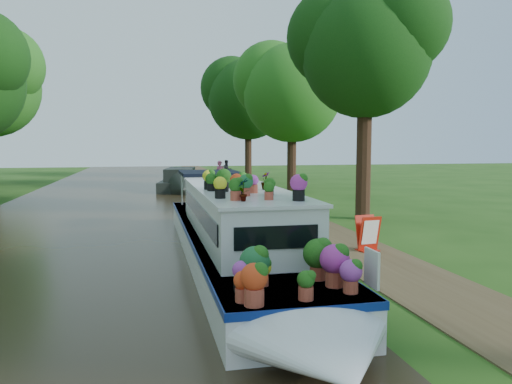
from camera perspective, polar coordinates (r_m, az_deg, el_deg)
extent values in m
plane|color=#204711|center=(15.53, 3.82, -5.15)|extent=(100.00, 100.00, 0.00)
cube|color=black|center=(15.03, -18.84, -5.76)|extent=(10.00, 100.00, 0.02)
cube|color=#453720|center=(15.90, 7.99, -4.88)|extent=(2.20, 100.00, 0.03)
cube|color=white|center=(12.40, -2.76, -6.01)|extent=(2.20, 12.00, 0.75)
cube|color=navy|center=(12.34, -2.77, -4.58)|extent=(2.24, 12.04, 0.12)
cube|color=white|center=(11.47, -2.11, -2.39)|extent=(1.80, 7.00, 1.05)
cube|color=white|center=(11.41, -2.12, 0.37)|extent=(1.90, 7.10, 0.06)
cube|color=black|center=(11.66, 2.29, -1.89)|extent=(0.03, 6.40, 0.38)
cube|color=black|center=(11.34, -6.65, -2.13)|extent=(0.03, 6.40, 0.38)
cube|color=black|center=(16.44, -5.30, 2.18)|extent=(1.90, 2.40, 0.10)
cube|color=white|center=(7.53, 13.10, -8.49)|extent=(0.04, 0.45, 0.55)
imported|color=#1C5216|center=(8.65, -1.45, 0.30)|extent=(0.26, 0.26, 0.41)
imported|color=#1C5216|center=(10.85, 1.12, 1.30)|extent=(0.26, 0.26, 0.39)
cylinder|color=black|center=(19.42, 12.20, 3.64)|extent=(0.56, 0.56, 4.55)
sphere|color=black|center=(19.70, 12.45, 15.21)|extent=(4.80, 4.80, 4.80)
sphere|color=black|center=(19.67, 16.10, 17.99)|extent=(3.60, 3.60, 3.60)
sphere|color=black|center=(20.27, 9.19, 17.06)|extent=(3.84, 3.84, 3.84)
cylinder|color=black|center=(30.94, 4.10, 3.76)|extent=(0.56, 0.56, 3.85)
sphere|color=#1C5216|center=(31.08, 4.15, 11.20)|extent=(6.00, 6.00, 6.00)
sphere|color=#1C5216|center=(30.73, 6.86, 13.49)|extent=(4.50, 4.50, 4.50)
sphere|color=#1C5216|center=(31.91, 1.76, 12.69)|extent=(4.80, 4.80, 4.80)
cylinder|color=black|center=(41.50, -0.89, 4.46)|extent=(0.56, 0.56, 4.20)
sphere|color=black|center=(41.65, -0.90, 10.54)|extent=(6.60, 6.60, 6.60)
sphere|color=black|center=(41.11, 1.23, 12.45)|extent=(4.95, 4.95, 4.95)
sphere|color=black|center=(42.66, -2.77, 11.75)|extent=(5.28, 5.28, 5.28)
sphere|color=#1C5216|center=(39.11, -26.77, 12.81)|extent=(5.25, 5.25, 5.25)
cube|color=black|center=(31.73, -8.71, 0.88)|extent=(3.05, 6.55, 0.63)
cube|color=black|center=(31.16, -8.67, 2.05)|extent=(2.18, 3.89, 0.73)
cube|color=#AC1A0C|center=(13.76, 12.62, -6.47)|extent=(0.58, 0.50, 0.03)
cube|color=#AC1A0C|center=(13.58, 12.86, -4.68)|extent=(0.61, 0.32, 0.93)
cube|color=#AC1A0C|center=(13.78, 12.46, -4.52)|extent=(0.61, 0.32, 0.93)
cube|color=white|center=(13.53, 12.93, -4.51)|extent=(0.47, 0.22, 0.65)
imported|color=#D25679|center=(33.26, -4.12, 2.10)|extent=(0.71, 0.55, 1.73)
imported|color=black|center=(39.31, -3.34, 2.52)|extent=(0.86, 0.72, 1.58)
imported|color=#20661E|center=(18.83, -1.02, -2.51)|extent=(0.51, 0.46, 0.48)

